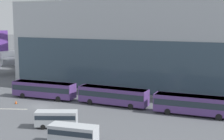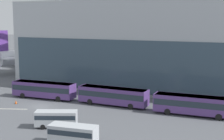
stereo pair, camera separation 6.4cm
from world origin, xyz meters
TOP-DOWN VIEW (x-y plane):
  - ground_plane at (0.00, 0.00)m, footprint 440.00×440.00m
  - airliner_at_gate_near at (-27.32, 36.93)m, footprint 38.78×37.22m
  - shuttle_bus_0 at (-3.23, 5.47)m, footprint 12.75×3.56m
  - shuttle_bus_1 at (11.04, 6.17)m, footprint 12.63×2.96m
  - shuttle_bus_2 at (25.30, 5.71)m, footprint 12.72×3.33m
  - service_van_foreground at (9.05, -8.52)m, footprint 6.14×4.27m
  - service_van_crossing at (14.71, -13.29)m, footprint 6.10×2.94m
  - floodlight_mast at (-2.60, 17.77)m, footprint 2.34×2.34m
  - lane_stripe_0 at (8.26, 10.50)m, footprint 11.22×3.93m
  - traffic_cone_0 at (-5.19, -0.23)m, footprint 0.51×0.51m

SIDE VIEW (x-z plane):
  - ground_plane at x=0.00m, z-range 0.00..0.00m
  - lane_stripe_0 at x=8.26m, z-range 0.00..0.01m
  - traffic_cone_0 at x=-5.19m, z-range -0.01..0.62m
  - service_van_foreground at x=9.05m, z-range 0.21..2.55m
  - service_van_crossing at x=14.71m, z-range 0.21..2.64m
  - shuttle_bus_0 at x=-3.23m, z-range 0.28..3.40m
  - shuttle_bus_1 at x=11.04m, z-range 0.28..3.40m
  - shuttle_bus_2 at x=25.30m, z-range 0.28..3.40m
  - airliner_at_gate_near at x=-27.32m, z-range -1.72..10.32m
  - floodlight_mast at x=-2.60m, z-range 3.38..33.34m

